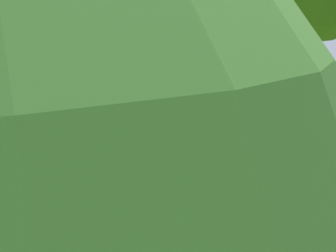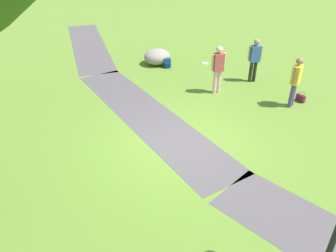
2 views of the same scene
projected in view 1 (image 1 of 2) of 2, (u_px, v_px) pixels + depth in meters
The scene contains 8 objects.
ground_plane at pixel (129, 156), 12.23m from camera, with size 48.00×48.00×0.00m, color olive.
footpath_segment_near at pixel (215, 119), 17.11m from camera, with size 8.12×2.37×0.01m.
footpath_segment_mid at pixel (74, 172), 10.91m from camera, with size 8.14×2.64×0.01m.
young_tree_near_path at pixel (10, 220), 1.69m from camera, with size 2.84×2.84×4.63m.
lamp_post at pixel (220, 77), 14.94m from camera, with size 0.28×0.28×3.30m.
woman_with_handbag at pixel (52, 106), 15.00m from camera, with size 0.31×0.51×1.69m.
passerby_on_path at pixel (17, 121), 12.52m from camera, with size 0.36×0.48×1.74m.
handbag_on_grass at pixel (45, 125), 15.55m from camera, with size 0.33×0.31×0.31m.
Camera 1 is at (8.76, 7.69, 4.02)m, focal length 41.85 mm.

